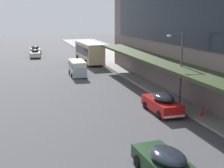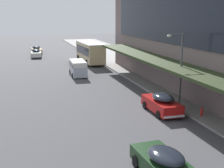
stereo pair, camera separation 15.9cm
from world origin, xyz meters
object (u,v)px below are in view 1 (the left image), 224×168
(street_lamp, at_px, (179,64))
(sedan_trailing_mid, at_px, (166,163))
(sedan_second_near, at_px, (35,53))
(sedan_far_back, at_px, (162,103))
(vw_van, at_px, (77,67))
(transit_bus_kerbside_front, at_px, (89,51))
(sedan_trailing_near, at_px, (35,50))
(fire_hydrant, at_px, (202,112))

(street_lamp, bearing_deg, sedan_trailing_mid, -120.54)
(sedan_second_near, height_order, sedan_far_back, sedan_far_back)
(sedan_trailing_mid, bearing_deg, street_lamp, 59.46)
(vw_van, bearing_deg, sedan_second_near, 102.69)
(sedan_second_near, bearing_deg, vw_van, -77.31)
(transit_bus_kerbside_front, bearing_deg, street_lamp, -85.52)
(vw_van, height_order, street_lamp, street_lamp)
(transit_bus_kerbside_front, distance_m, sedan_trailing_near, 17.67)
(sedan_second_near, bearing_deg, sedan_trailing_mid, -85.06)
(sedan_trailing_near, relative_size, sedan_trailing_mid, 0.97)
(transit_bus_kerbside_front, relative_size, fire_hydrant, 13.62)
(sedan_trailing_near, height_order, sedan_trailing_mid, sedan_trailing_near)
(sedan_trailing_mid, distance_m, sedan_far_back, 10.23)
(sedan_trailing_near, xyz_separation_m, vw_van, (4.03, -25.84, 0.35))
(sedan_trailing_near, distance_m, fire_hydrant, 46.19)
(sedan_second_near, relative_size, sedan_trailing_near, 1.00)
(sedan_trailing_mid, height_order, fire_hydrant, sedan_trailing_mid)
(sedan_trailing_mid, relative_size, vw_van, 0.99)
(vw_van, bearing_deg, fire_hydrant, -72.18)
(sedan_trailing_near, bearing_deg, fire_hydrant, -77.24)
(sedan_trailing_near, height_order, sedan_far_back, sedan_far_back)
(sedan_trailing_near, height_order, street_lamp, street_lamp)
(transit_bus_kerbside_front, distance_m, sedan_second_near, 12.48)
(transit_bus_kerbside_front, bearing_deg, sedan_trailing_near, 116.10)
(fire_hydrant, bearing_deg, street_lamp, 97.27)
(sedan_trailing_near, relative_size, fire_hydrant, 6.29)
(vw_van, relative_size, street_lamp, 0.76)
(sedan_second_near, distance_m, sedan_trailing_near, 6.42)
(vw_van, bearing_deg, sedan_trailing_mid, -90.88)
(transit_bus_kerbside_front, bearing_deg, vw_van, -110.42)
(street_lamp, bearing_deg, sedan_far_back, -150.25)
(sedan_second_near, bearing_deg, street_lamp, -74.05)
(street_lamp, bearing_deg, vw_van, 109.76)
(sedan_far_back, xyz_separation_m, fire_hydrant, (2.39, -2.00, -0.31))
(sedan_far_back, bearing_deg, sedan_trailing_near, 100.28)
(sedan_trailing_near, bearing_deg, sedan_second_near, -93.13)
(fire_hydrant, bearing_deg, transit_bus_kerbside_front, 94.78)
(sedan_trailing_mid, xyz_separation_m, street_lamp, (6.18, 10.47, 3.00))
(sedan_far_back, bearing_deg, sedan_trailing_mid, -114.16)
(transit_bus_kerbside_front, relative_size, sedan_far_back, 2.09)
(sedan_second_near, height_order, sedan_trailing_mid, sedan_second_near)
(sedan_far_back, bearing_deg, vw_van, 102.39)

